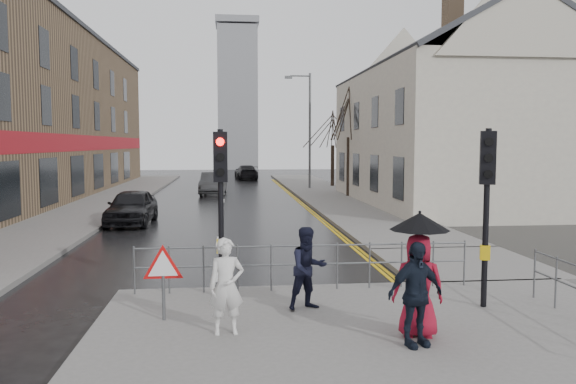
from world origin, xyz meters
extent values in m
plane|color=black|center=(0.00, 0.00, 0.00)|extent=(120.00, 120.00, 0.00)
cube|color=#605E5B|center=(3.00, -3.50, 0.07)|extent=(10.00, 9.00, 0.14)
cube|color=#605E5B|center=(-6.50, 23.00, 0.07)|extent=(4.00, 44.00, 0.14)
cube|color=#605E5B|center=(6.50, 25.00, 0.07)|extent=(4.00, 40.00, 0.14)
cube|color=#605E5B|center=(6.50, 3.00, 0.07)|extent=(4.00, 4.20, 0.14)
cube|color=brown|center=(-12.00, 22.00, 5.00)|extent=(8.00, 42.00, 10.00)
cube|color=#B2AB9B|center=(12.00, 18.00, 3.50)|extent=(9.00, 16.00, 7.00)
cube|color=brown|center=(10.50, 14.00, 9.20)|extent=(0.70, 0.90, 1.80)
cube|color=brown|center=(13.20, 22.00, 9.20)|extent=(0.70, 0.90, 1.80)
cube|color=gray|center=(1.50, 62.00, 9.00)|extent=(5.00, 5.00, 18.00)
cylinder|color=black|center=(0.20, 0.20, 1.84)|extent=(0.11, 0.11, 3.40)
cube|color=black|center=(0.20, 0.20, 2.99)|extent=(0.28, 0.22, 1.00)
cylinder|color=#FF0C07|center=(0.20, 0.06, 3.29)|extent=(0.16, 0.04, 0.16)
cylinder|color=black|center=(0.20, 0.06, 2.99)|extent=(0.16, 0.04, 0.16)
cylinder|color=black|center=(0.20, 0.06, 2.69)|extent=(0.16, 0.04, 0.16)
cube|color=gold|center=(0.20, 0.20, 1.19)|extent=(0.18, 0.14, 0.28)
cylinder|color=black|center=(5.20, -1.00, 1.84)|extent=(0.11, 0.11, 3.40)
cube|color=black|center=(5.20, -1.00, 2.99)|extent=(0.34, 0.30, 1.00)
cylinder|color=black|center=(5.15, -1.13, 3.29)|extent=(0.16, 0.09, 0.16)
cylinder|color=black|center=(5.15, -1.13, 2.99)|extent=(0.16, 0.09, 0.16)
cylinder|color=black|center=(5.15, -1.13, 2.69)|extent=(0.16, 0.09, 0.16)
cube|color=gold|center=(5.20, -1.00, 1.19)|extent=(0.22, 0.19, 0.28)
cylinder|color=#595B5E|center=(-1.60, 0.60, 0.64)|extent=(0.04, 0.04, 1.00)
cylinder|color=#595B5E|center=(5.50, 0.60, 0.64)|extent=(0.04, 0.04, 1.00)
cylinder|color=#595B5E|center=(1.95, 0.60, 1.09)|extent=(7.10, 0.04, 0.04)
cylinder|color=#595B5E|center=(1.95, 0.60, 0.69)|extent=(7.10, 0.04, 0.04)
cylinder|color=#595B5E|center=(6.50, -0.50, 0.64)|extent=(0.04, 0.04, 1.00)
cylinder|color=#595B5E|center=(-0.80, -1.20, 0.56)|extent=(0.06, 0.06, 0.85)
cylinder|color=red|center=(-0.80, -1.20, 1.09)|extent=(0.80, 0.03, 0.80)
cylinder|color=white|center=(-0.80, -1.22, 1.09)|extent=(0.60, 0.03, 0.60)
cylinder|color=#595B5E|center=(6.00, 28.00, 4.14)|extent=(0.16, 0.16, 8.00)
cylinder|color=#595B5E|center=(5.30, 28.00, 7.94)|extent=(1.40, 0.10, 0.10)
cube|color=#595B5E|center=(4.50, 28.00, 7.84)|extent=(0.50, 0.25, 0.18)
cylinder|color=black|center=(7.50, 22.00, 1.89)|extent=(0.26, 0.26, 3.50)
cylinder|color=black|center=(8.00, 30.00, 1.64)|extent=(0.26, 0.26, 3.00)
imported|color=silver|center=(0.31, -2.03, 0.93)|extent=(0.61, 0.44, 1.58)
imported|color=black|center=(1.83, -0.81, 0.92)|extent=(0.91, 0.80, 1.56)
imported|color=maroon|center=(3.39, -2.49, 0.98)|extent=(0.90, 0.67, 1.68)
cylinder|color=black|center=(3.39, -2.49, 1.08)|extent=(0.02, 0.02, 1.88)
cone|color=black|center=(3.39, -2.49, 2.02)|extent=(0.96, 0.96, 0.28)
imported|color=black|center=(3.20, -2.89, 0.95)|extent=(1.03, 0.65, 1.63)
imported|color=black|center=(-3.57, 12.00, 0.71)|extent=(1.79, 4.21, 1.42)
imported|color=#404245|center=(-0.66, 25.27, 0.71)|extent=(1.74, 4.38, 1.42)
imported|color=black|center=(1.90, 40.16, 0.66)|extent=(2.19, 4.66, 1.31)
camera|label=1|loc=(0.38, -11.07, 3.25)|focal=35.00mm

